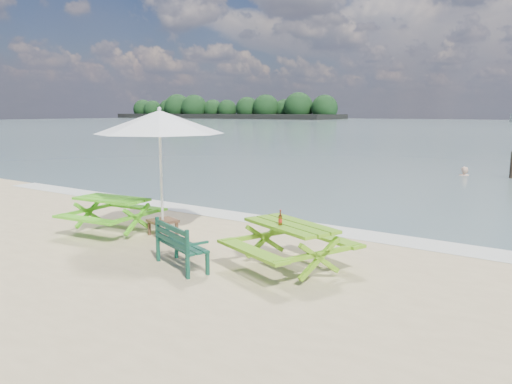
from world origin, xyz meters
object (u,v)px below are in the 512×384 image
Objects in this scene: patio_umbrella at (160,122)px; swimmer at (463,186)px; picnic_table_left at (112,216)px; beer_bottle at (280,220)px; park_bench at (182,254)px; side_table at (163,227)px; picnic_table_right at (290,248)px.

patio_umbrella reaches higher than swimmer.
picnic_table_left is 7.89× the size of beer_bottle.
park_bench is at bearing -17.86° from picnic_table_left.
picnic_table_left is 1.23× the size of swimmer.
beer_bottle is (3.37, -0.64, 0.70)m from side_table.
picnic_table_right is 3.49m from side_table.
picnic_table_left is 3.12m from park_bench.
patio_umbrella reaches higher than park_bench.
picnic_table_left is at bearing -105.08° from swimmer.
side_table is at bearing 90.00° from patio_umbrella.
picnic_table_right is at bearing -87.97° from swimmer.
patio_umbrella is at bearing 172.37° from picnic_table_right.
side_table is (-1.87, 1.40, -0.05)m from park_bench.
picnic_table_right is 0.54m from beer_bottle.
picnic_table_left is 15.47m from swimmer.
swimmer is at bearing 78.56° from side_table.
picnic_table_right reaches higher than side_table.
patio_umbrella is (-3.46, 0.46, 2.03)m from picnic_table_right.
beer_bottle reaches higher than park_bench.
picnic_table_left is 1.19m from side_table.
patio_umbrella is 15.04m from swimmer.
picnic_table_left is 0.85× the size of picnic_table_right.
picnic_table_right is at bearing 62.50° from beer_bottle.
patio_umbrella is (1.09, 0.45, 2.04)m from picnic_table_left.
picnic_table_right is 4.04m from patio_umbrella.
park_bench is at bearing -36.82° from patio_umbrella.
picnic_table_right reaches higher than picnic_table_left.
patio_umbrella is 2.09× the size of swimmer.
patio_umbrella is at bearing -101.44° from swimmer.
beer_bottle is at bearing 27.12° from park_bench.
side_table is at bearing 22.30° from picnic_table_left.
patio_umbrella reaches higher than side_table.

